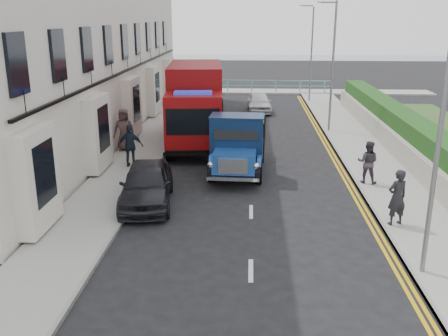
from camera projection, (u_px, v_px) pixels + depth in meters
ground at (251, 237)px, 14.70m from camera, size 120.00×120.00×0.00m
pavement_west at (141, 152)px, 23.54m from camera, size 2.40×38.00×0.12m
pavement_east at (366, 156)px, 23.00m from camera, size 2.60×38.00×0.12m
promenade at (252, 91)px, 42.36m from camera, size 30.00×2.50×0.12m
sea_plane at (252, 60)px, 71.96m from camera, size 120.00×120.00×0.00m
garden_east at (410, 139)px, 22.65m from camera, size 1.45×28.00×1.75m
seafront_railing at (252, 86)px, 41.44m from camera, size 13.00×0.08×1.11m
lamp_near at (436, 119)px, 11.40m from camera, size 1.23×0.18×7.00m
lamp_mid at (331, 59)px, 26.67m from camera, size 1.23×0.18×7.00m
lamp_far at (310, 48)px, 36.21m from camera, size 1.23×0.18×7.00m
bedford_lorry at (237, 148)px, 20.02m from camera, size 2.33×5.36×2.49m
red_lorry at (195, 103)px, 24.74m from camera, size 3.13×7.67×3.93m
parked_car_front at (147, 184)px, 17.11m from camera, size 2.17×4.39×1.44m
parked_car_mid at (202, 127)px, 26.09m from camera, size 1.75×4.08×1.31m
parked_car_rear at (193, 112)px, 30.36m from camera, size 2.25×4.54×1.27m
seafront_car_left at (202, 97)px, 34.87m from camera, size 3.39×5.97×1.57m
seafront_car_right at (259, 102)px, 33.57m from camera, size 1.72×3.85×1.28m
pedestrian_east_near at (397, 197)px, 15.07m from camera, size 0.75×0.62×1.76m
pedestrian_east_far at (368, 162)px, 18.90m from camera, size 0.95×0.84×1.64m
pedestrian_west_near at (131, 146)px, 20.92m from camera, size 1.07×0.47×1.79m
pedestrian_west_far at (124, 130)px, 23.43m from camera, size 1.01×0.70×1.98m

